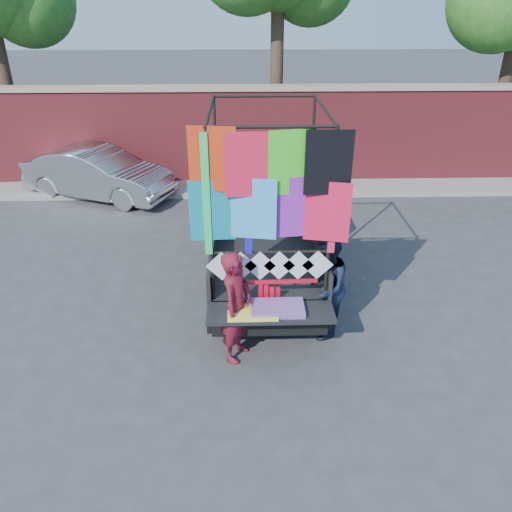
{
  "coord_description": "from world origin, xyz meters",
  "views": [
    {
      "loc": [
        0.02,
        -6.43,
        4.7
      ],
      "look_at": [
        0.2,
        0.03,
        1.3
      ],
      "focal_mm": 35.0,
      "sensor_mm": 36.0,
      "label": 1
    }
  ],
  "objects_px": {
    "pickup_truck": "(262,224)",
    "sedan": "(98,173)",
    "man": "(325,286)",
    "woman": "(236,307)"
  },
  "relations": [
    {
      "from": "sedan",
      "to": "woman",
      "type": "height_order",
      "value": "woman"
    },
    {
      "from": "pickup_truck",
      "to": "man",
      "type": "height_order",
      "value": "pickup_truck"
    },
    {
      "from": "pickup_truck",
      "to": "woman",
      "type": "relative_size",
      "value": 3.1
    },
    {
      "from": "woman",
      "to": "man",
      "type": "xyz_separation_m",
      "value": [
        1.31,
        0.51,
        0.0
      ]
    },
    {
      "from": "pickup_truck",
      "to": "man",
      "type": "xyz_separation_m",
      "value": [
        0.84,
        -2.32,
        0.01
      ]
    },
    {
      "from": "sedan",
      "to": "man",
      "type": "relative_size",
      "value": 2.29
    },
    {
      "from": "sedan",
      "to": "man",
      "type": "xyz_separation_m",
      "value": [
        4.89,
        -6.04,
        0.21
      ]
    },
    {
      "from": "pickup_truck",
      "to": "sedan",
      "type": "height_order",
      "value": "pickup_truck"
    },
    {
      "from": "woman",
      "to": "man",
      "type": "relative_size",
      "value": 1.0
    },
    {
      "from": "woman",
      "to": "man",
      "type": "distance_m",
      "value": 1.41
    }
  ]
}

